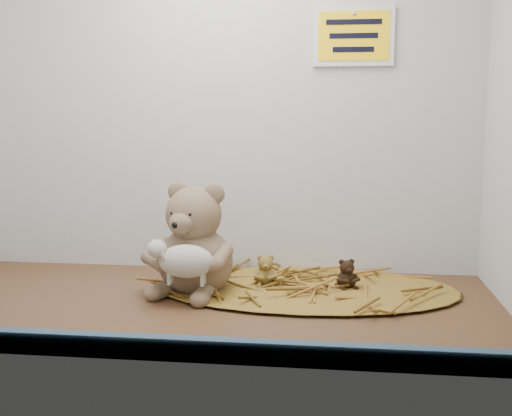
# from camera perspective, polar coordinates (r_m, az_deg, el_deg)

# --- Properties ---
(alcove_shell) EXTENTS (1.20, 0.60, 0.90)m
(alcove_shell) POSITION_cam_1_polar(r_m,az_deg,el_deg) (1.33, -4.48, 11.53)
(alcove_shell) COLOR #422616
(alcove_shell) RESTS_ON ground
(front_rail) EXTENTS (1.19, 0.02, 0.04)m
(front_rail) POSITION_cam_1_polar(r_m,az_deg,el_deg) (1.03, -8.52, -12.16)
(front_rail) COLOR #324C5F
(front_rail) RESTS_ON shelf_floor
(straw_bed) EXTENTS (0.65, 0.38, 0.01)m
(straw_bed) POSITION_cam_1_polar(r_m,az_deg,el_deg) (1.39, 4.41, -7.09)
(straw_bed) COLOR brown
(straw_bed) RESTS_ON shelf_floor
(main_teddy) EXTENTS (0.24, 0.25, 0.24)m
(main_teddy) POSITION_cam_1_polar(r_m,az_deg,el_deg) (1.35, -5.42, -2.72)
(main_teddy) COLOR #8C7356
(main_teddy) RESTS_ON shelf_floor
(toy_lamb) EXTENTS (0.14, 0.09, 0.09)m
(toy_lamb) POSITION_cam_1_polar(r_m,az_deg,el_deg) (1.27, -6.23, -4.73)
(toy_lamb) COLOR beige
(toy_lamb) RESTS_ON main_teddy
(mini_teddy_tan) EXTENTS (0.06, 0.06, 0.07)m
(mini_teddy_tan) POSITION_cam_1_polar(r_m,az_deg,el_deg) (1.39, 0.84, -5.41)
(mini_teddy_tan) COLOR olive
(mini_teddy_tan) RESTS_ON straw_bed
(mini_teddy_brown) EXTENTS (0.07, 0.07, 0.06)m
(mini_teddy_brown) POSITION_cam_1_polar(r_m,az_deg,el_deg) (1.38, 8.05, -5.68)
(mini_teddy_brown) COLOR black
(mini_teddy_brown) RESTS_ON straw_bed
(wall_sign) EXTENTS (0.16, 0.01, 0.11)m
(wall_sign) POSITION_cam_1_polar(r_m,az_deg,el_deg) (1.52, 8.66, 14.88)
(wall_sign) COLOR yellow
(wall_sign) RESTS_ON back_wall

